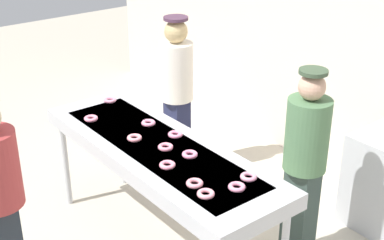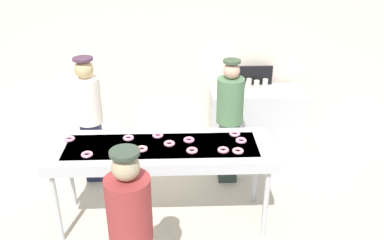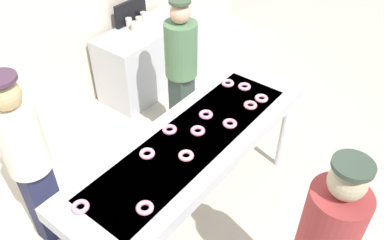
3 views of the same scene
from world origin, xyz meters
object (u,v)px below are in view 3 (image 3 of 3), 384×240
object	(u,v)px
strawberry_donut_0	(244,87)
paper_cup_3	(143,16)
strawberry_donut_4	(198,131)
paper_cup_0	(139,21)
paper_cup_2	(134,26)
strawberry_donut_3	(186,156)
strawberry_donut_11	(206,115)
strawberry_donut_10	(80,207)
strawberry_donut_9	(230,124)
strawberry_donut_6	(145,208)
worker_assistant	(28,157)
prep_counter	(149,58)
fryer_conveyor	(192,145)
strawberry_donut_5	(250,105)
strawberry_donut_7	(170,130)
strawberry_donut_8	(147,154)
strawberry_donut_2	(261,98)
paper_cup_1	(129,22)
worker_baker	(181,67)
strawberry_donut_1	(228,83)
menu_display	(131,12)

from	to	relation	value
strawberry_donut_0	paper_cup_3	distance (m)	2.06
strawberry_donut_4	paper_cup_0	xyz separation A→B (m)	(1.30, 1.93, -0.07)
paper_cup_2	strawberry_donut_3	bearing A→B (deg)	-126.08
strawberry_donut_11	paper_cup_3	distance (m)	2.28
strawberry_donut_10	paper_cup_3	distance (m)	3.14
strawberry_donut_0	strawberry_donut_10	distance (m)	1.89
paper_cup_2	strawberry_donut_9	bearing A→B (deg)	-114.32
strawberry_donut_0	strawberry_donut_6	size ratio (longest dim) A/B	1.00
worker_assistant	prep_counter	distance (m)	2.56
fryer_conveyor	strawberry_donut_0	distance (m)	0.87
worker_assistant	prep_counter	xyz separation A→B (m)	(2.33, 0.93, -0.53)
strawberry_donut_5	strawberry_donut_7	xyz separation A→B (m)	(-0.70, 0.35, 0.00)
strawberry_donut_3	paper_cup_0	size ratio (longest dim) A/B	1.08
fryer_conveyor	paper_cup_0	distance (m)	2.39
worker_assistant	paper_cup_3	xyz separation A→B (m)	(2.47, 1.12, -0.03)
strawberry_donut_0	strawberry_donut_8	xyz separation A→B (m)	(-1.24, 0.10, 0.00)
strawberry_donut_10	worker_assistant	bearing A→B (deg)	84.17
strawberry_donut_0	strawberry_donut_3	world-z (taller)	same
strawberry_donut_6	paper_cup_2	bearing A→B (deg)	46.07
prep_counter	paper_cup_3	world-z (taller)	paper_cup_3
strawberry_donut_11	strawberry_donut_2	bearing A→B (deg)	-27.05
strawberry_donut_4	strawberry_donut_7	world-z (taller)	same
fryer_conveyor	strawberry_donut_8	distance (m)	0.41
strawberry_donut_3	paper_cup_1	bearing A→B (deg)	55.04
worker_assistant	paper_cup_0	world-z (taller)	worker_assistant
strawberry_donut_4	prep_counter	world-z (taller)	strawberry_donut_4
strawberry_donut_6	paper_cup_2	distance (m)	2.89
strawberry_donut_0	paper_cup_2	world-z (taller)	strawberry_donut_0
strawberry_donut_9	paper_cup_1	bearing A→B (deg)	66.25
strawberry_donut_2	worker_baker	world-z (taller)	worker_baker
strawberry_donut_7	paper_cup_3	bearing A→B (deg)	48.85
worker_assistant	paper_cup_1	size ratio (longest dim) A/B	15.24
paper_cup_0	paper_cup_2	distance (m)	0.15
strawberry_donut_5	paper_cup_0	size ratio (longest dim) A/B	1.08
strawberry_donut_1	paper_cup_1	world-z (taller)	strawberry_donut_1
prep_counter	strawberry_donut_5	bearing A→B (deg)	-110.42
strawberry_donut_1	strawberry_donut_4	world-z (taller)	same
strawberry_donut_9	prep_counter	bearing A→B (deg)	61.68
strawberry_donut_8	strawberry_donut_3	bearing A→B (deg)	-56.16
strawberry_donut_0	menu_display	world-z (taller)	menu_display
fryer_conveyor	strawberry_donut_8	world-z (taller)	strawberry_donut_8
strawberry_donut_10	strawberry_donut_5	bearing A→B (deg)	-10.33
strawberry_donut_0	paper_cup_2	size ratio (longest dim) A/B	1.08
paper_cup_1	menu_display	xyz separation A→B (m)	(0.10, 0.06, 0.09)
strawberry_donut_6	strawberry_donut_7	xyz separation A→B (m)	(0.71, 0.39, 0.00)
strawberry_donut_0	strawberry_donut_11	distance (m)	0.57
strawberry_donut_0	prep_counter	bearing A→B (deg)	73.75
strawberry_donut_3	paper_cup_2	xyz separation A→B (m)	(1.45, 1.99, -0.07)
strawberry_donut_7	paper_cup_1	world-z (taller)	strawberry_donut_7
strawberry_donut_7	paper_cup_2	world-z (taller)	strawberry_donut_7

